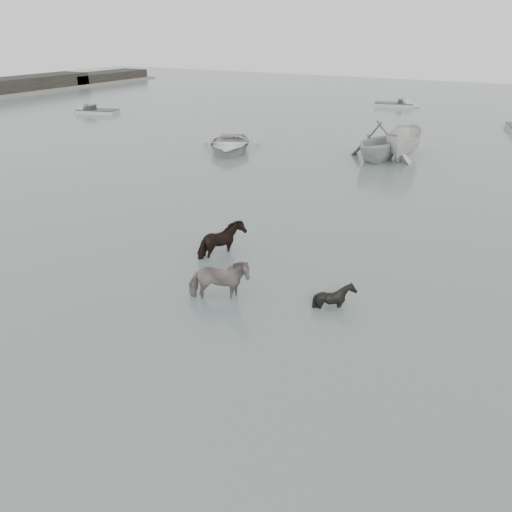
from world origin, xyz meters
name	(u,v)px	position (x,y,z in m)	size (l,w,h in m)	color
ground	(242,297)	(0.00, 0.00, 0.00)	(140.00, 140.00, 0.00)	#4E5D57
pony_pinto	(219,276)	(-0.53, -0.46, 0.78)	(0.84, 1.85, 1.57)	black
pony_dark	(222,235)	(-2.17, 2.32, 0.76)	(1.52, 1.30, 1.53)	black
pony_black	(335,289)	(2.63, 0.84, 0.57)	(0.92, 1.03, 1.14)	black
rowboat_lead	(229,142)	(-10.53, 16.22, 0.56)	(3.89, 5.45, 1.13)	beige
rowboat_trail	(380,139)	(-1.31, 18.58, 1.26)	(4.14, 4.80, 2.53)	#ACAFAC
boat_small	(404,142)	(-0.20, 19.97, 0.99)	(1.93, 5.13, 1.98)	silver
skiff_outer	(97,110)	(-29.27, 23.18, 0.38)	(5.12, 1.60, 0.75)	#A1A29D
skiff_far	(394,103)	(-6.36, 40.89, 0.38)	(5.17, 1.60, 0.75)	#A1A3A1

